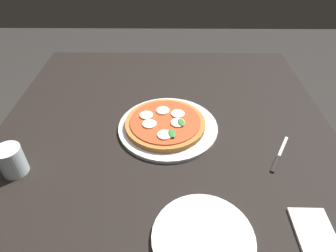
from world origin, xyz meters
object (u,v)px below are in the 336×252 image
object	(u,v)px
knife	(278,158)
dining_table	(165,148)
plate_white	(203,238)
glass_cup	(12,161)
serving_tray	(168,127)
pizza	(166,123)
napkin	(315,232)

from	to	relation	value
knife	dining_table	bearing A→B (deg)	66.84
plate_white	glass_cup	world-z (taller)	glass_cup
serving_tray	plate_white	world-z (taller)	plate_white
serving_tray	glass_cup	distance (m)	0.48
serving_tray	pizza	distance (m)	0.02
dining_table	napkin	bearing A→B (deg)	-137.55
dining_table	plate_white	bearing A→B (deg)	-167.04
dining_table	napkin	world-z (taller)	napkin
pizza	napkin	xyz separation A→B (m)	(-0.38, -0.36, -0.02)
pizza	glass_cup	world-z (taller)	glass_cup
glass_cup	napkin	bearing A→B (deg)	-103.41
dining_table	pizza	bearing A→B (deg)	-171.22
plate_white	napkin	size ratio (longest dim) A/B	1.83
knife	glass_cup	bearing A→B (deg)	94.32
dining_table	napkin	xyz separation A→B (m)	(-0.39, -0.36, 0.11)
plate_white	glass_cup	distance (m)	0.56
knife	glass_cup	distance (m)	0.77
dining_table	plate_white	world-z (taller)	plate_white
napkin	knife	distance (m)	0.25
pizza	glass_cup	size ratio (longest dim) A/B	3.08
dining_table	serving_tray	bearing A→B (deg)	-123.83
knife	plate_white	bearing A→B (deg)	136.67
plate_white	glass_cup	size ratio (longest dim) A/B	2.74
serving_tray	plate_white	xyz separation A→B (m)	(-0.40, -0.08, 0.00)
serving_tray	pizza	world-z (taller)	pizza
knife	serving_tray	bearing A→B (deg)	67.18
napkin	glass_cup	xyz separation A→B (m)	(0.19, 0.78, 0.04)
knife	pizza	bearing A→B (deg)	67.87
pizza	glass_cup	bearing A→B (deg)	114.79
serving_tray	napkin	distance (m)	0.52
glass_cup	serving_tray	bearing A→B (deg)	-65.48
napkin	pizza	bearing A→B (deg)	42.92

